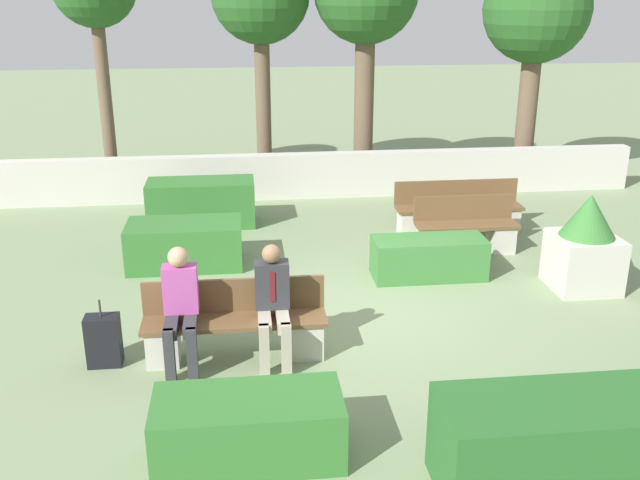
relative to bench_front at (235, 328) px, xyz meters
The scene contains 15 objects.
ground_plane 1.85m from the bench_front, 27.61° to the left, with size 60.00×60.00×0.00m, color gray.
perimeter_wall 6.63m from the bench_front, 75.98° to the left, with size 13.06×0.30×0.89m.
bench_front is the anchor object (origin of this frame).
bench_left_side 5.51m from the bench_front, 46.15° to the left, with size 2.17×0.49×0.88m.
bench_right_side 4.75m from the bench_front, 39.65° to the left, with size 1.62×0.49×0.88m.
person_seated_man 0.61m from the bench_front, 18.39° to the right, with size 0.38×0.63×1.36m.
person_seated_woman 0.73m from the bench_front, 166.35° to the right, with size 0.38×0.63×1.38m.
hedge_block_near_left 3.04m from the bench_front, 104.38° to the left, with size 1.71×0.89×0.68m.
hedge_block_near_right 3.71m from the bench_front, 44.13° to the right, with size 1.98×0.85×0.84m.
hedge_block_mid_left 3.49m from the bench_front, 36.55° to the left, with size 1.63×0.64×0.59m.
hedge_block_mid_right 4.94m from the bench_front, 96.84° to the left, with size 1.87×0.80×0.80m.
hedge_block_far_right 1.89m from the bench_front, 86.57° to the right, with size 1.69×0.78×0.60m.
planter_corner_left 5.06m from the bench_front, 16.58° to the left, with size 0.87×0.87×1.37m.
suitcase 1.46m from the bench_front, behind, with size 0.37×0.23×0.79m.
tree_rightmost 10.11m from the bench_front, 49.39° to the left, with size 2.19×2.19×4.68m.
Camera 1 is at (-1.47, -8.20, 4.03)m, focal length 40.00 mm.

